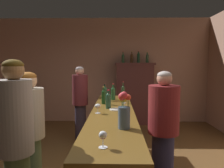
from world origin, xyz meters
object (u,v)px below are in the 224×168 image
Objects in this scene: wine_bottle_rose at (113,93)px; wine_bottle_riesling at (108,100)px; wine_glass_rear at (98,107)px; display_bottle_midleft at (132,58)px; patron_by_cabinet at (30,131)px; display_bottle_left at (123,58)px; wine_glass_mid at (124,98)px; cheese_plate at (116,109)px; wine_bottle_pinot at (123,91)px; bar_counter at (113,147)px; wine_bottle_syrah at (103,96)px; patron_in_navy at (16,144)px; flower_arrangement at (124,111)px; patron_near_entrance at (80,101)px; display_bottle_center at (138,57)px; wine_glass_front at (103,136)px; display_cabinet at (135,92)px; bartender at (163,130)px; wine_bottle_malbec at (105,93)px; display_bottle_midright at (147,58)px.

wine_bottle_riesling is at bearing -94.54° from wine_bottle_rose.
display_bottle_midleft is (0.66, 3.01, 0.73)m from wine_glass_rear.
display_bottle_left is at bearing 49.36° from patron_by_cabinet.
wine_glass_mid reaches higher than cheese_plate.
wine_bottle_rose is 0.25m from wine_bottle_pinot.
bar_counter is 23.33× the size of wine_glass_rear.
wine_bottle_syrah is 0.17× the size of patron_in_navy.
patron_by_cabinet is (-1.10, 0.33, -0.32)m from flower_arrangement.
wine_bottle_rose is 0.88m from patron_near_entrance.
display_bottle_center is at bearing -2.07° from patron_in_navy.
wine_glass_front is at bearing -91.14° from wine_bottle_rose.
patron_in_navy is at bearing -109.56° from display_cabinet.
wine_glass_mid is 1.57m from patron_by_cabinet.
bar_counter is 1.85× the size of patron_near_entrance.
display_bottle_midleft is at bearing -0.00° from display_bottle_left.
display_bottle_left is (0.30, 2.70, 0.70)m from wine_bottle_riesling.
patron_by_cabinet is at bearing 163.26° from flower_arrangement.
wine_bottle_syrah is at bearing 102.45° from flower_arrangement.
bartender reaches higher than wine_glass_front.
wine_bottle_malbec is 0.84m from cheese_plate.
wine_bottle_riesling is (-0.07, 0.22, 0.62)m from bar_counter.
patron_by_cabinet is (-0.27, -1.85, -0.02)m from patron_near_entrance.
bartender is at bearing -83.10° from display_bottle_left.
display_bottle_midright reaches higher than cheese_plate.
bartender is (0.62, -0.30, 0.34)m from bar_counter.
display_bottle_center is at bearing 74.37° from wine_glass_rear.
display_cabinet is at bearing 73.89° from wine_bottle_rose.
patron_in_navy is at bearing -113.78° from display_bottle_midright.
flower_arrangement is at bearing -92.27° from wine_glass_mid.
wine_glass_front is 1.04× the size of wine_glass_mid.
display_bottle_midleft is (0.52, 4.14, 0.73)m from wine_glass_front.
wine_glass_mid is at bearing -60.48° from wine_bottle_rose.
wine_bottle_malbec is 0.19× the size of bartender.
display_bottle_midright is at bearing 0.00° from display_bottle_midleft.
wine_bottle_syrah is at bearing -9.59° from patron_near_entrance.
wine_bottle_syrah reaches higher than wine_bottle_riesling.
display_bottle_midright is (0.33, -0.00, 0.94)m from display_cabinet.
wine_glass_front is 0.41× the size of display_bottle_center.
display_cabinet is (0.55, 2.92, 0.38)m from bar_counter.
flower_arrangement is 3.78m from display_bottle_midright.
patron_in_navy is (-0.88, -1.12, -0.07)m from cheese_plate.
patron_in_navy is at bearing -125.44° from wine_glass_rear.
wine_bottle_pinot reaches higher than cheese_plate.
patron_by_cabinet is at bearing -152.84° from cheese_plate.
flower_arrangement is (0.32, -0.64, 0.09)m from wine_glass_rear.
patron_near_entrance is at bearing 135.53° from wine_bottle_malbec.
flower_arrangement is at bearing -80.28° from wine_bottle_malbec.
wine_glass_front is 1.26m from patron_by_cabinet.
display_cabinet is 3.65m from patron_by_cabinet.
wine_glass_front is at bearing -98.34° from display_cabinet.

